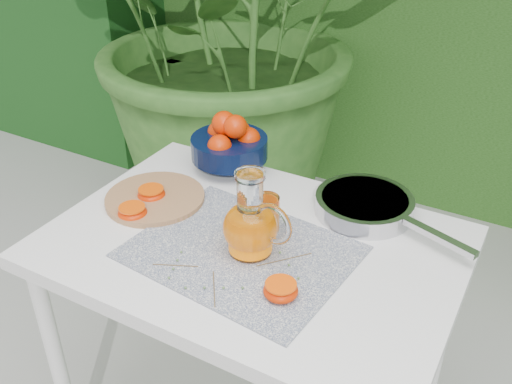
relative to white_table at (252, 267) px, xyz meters
The scene contains 10 objects.
potted_plant_left 1.41m from the white_table, 121.27° to the left, with size 1.92×1.92×1.92m, color #2A581E.
white_table is the anchor object (origin of this frame).
placemat 0.10m from the white_table, 89.93° to the right, with size 0.51×0.39×0.00m, color #0B183F.
cutting_board 0.34m from the white_table, behind, with size 0.27×0.27×0.02m, color #A16B49.
fruit_bowl 0.42m from the white_table, 129.45° to the left, with size 0.23×0.23×0.18m.
juice_pitcher 0.17m from the white_table, 62.61° to the right, with size 0.19×0.15×0.21m.
juice_tumbler 0.14m from the white_table, 77.61° to the left, with size 0.07×0.07×0.10m.
saute_pan 0.34m from the white_table, 52.02° to the left, with size 0.47×0.33×0.05m.
orange_halves 0.20m from the white_table, 159.65° to the right, with size 0.57×0.26×0.04m.
thyme_sprigs 0.16m from the white_table, 84.82° to the right, with size 0.32×0.27×0.01m.
Camera 1 is at (0.44, -0.99, 1.58)m, focal length 40.00 mm.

